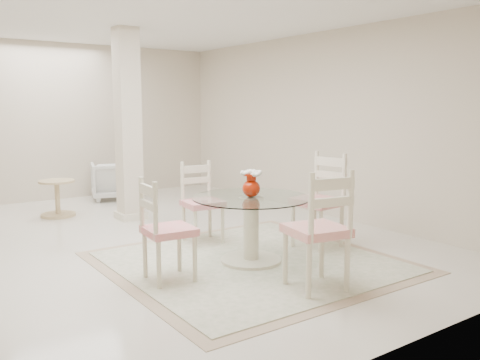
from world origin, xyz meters
TOP-DOWN VIEW (x-y plane):
  - ground at (0.00, 0.00)m, footprint 7.00×7.00m
  - room_shell at (0.00, 0.00)m, footprint 6.02×7.02m
  - column at (0.50, 1.30)m, footprint 0.30×0.30m
  - area_rug at (0.68, -1.41)m, footprint 2.80×2.80m
  - dining_table at (0.68, -1.41)m, footprint 1.21×1.21m
  - red_vase at (0.68, -1.41)m, footprint 0.21×0.20m
  - dining_chair_east at (1.71, -1.38)m, footprint 0.55×0.55m
  - dining_chair_north at (0.68, -0.39)m, footprint 0.47×0.47m
  - dining_chair_west at (-0.34, -1.41)m, footprint 0.46×0.46m
  - dining_chair_south at (0.68, -2.43)m, footprint 0.56×0.56m
  - armchair_white at (0.87, 2.96)m, footprint 0.87×0.89m
  - side_table at (-0.32, 2.07)m, footprint 0.52×0.52m

SIDE VIEW (x-z plane):
  - ground at x=0.00m, z-range 0.00..0.00m
  - area_rug at x=0.68m, z-range 0.00..0.02m
  - side_table at x=-0.32m, z-range -0.02..0.52m
  - armchair_white at x=0.87m, z-range 0.00..0.65m
  - dining_table at x=0.68m, z-range 0.01..0.71m
  - dining_chair_north at x=0.68m, z-range 0.03..1.09m
  - dining_chair_west at x=-0.34m, z-range 0.03..1.10m
  - dining_chair_south at x=0.68m, z-range 0.03..1.23m
  - dining_chair_east at x=1.71m, z-range 0.03..1.23m
  - red_vase at x=0.68m, z-range 0.70..0.99m
  - column at x=0.50m, z-range 0.00..2.70m
  - room_shell at x=0.00m, z-range 0.50..3.21m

